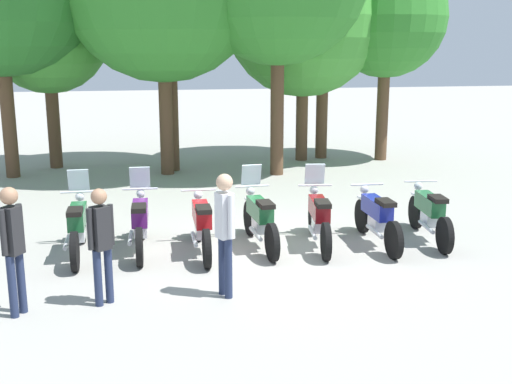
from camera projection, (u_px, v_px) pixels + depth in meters
name	position (u px, v px, depth m)	size (l,w,h in m)	color
ground_plane	(261.00, 248.00, 11.19)	(80.00, 80.00, 0.00)	#9E9B93
motorcycle_0	(78.00, 225.00, 10.74)	(0.62, 2.19, 1.37)	black
motorcycle_1	(140.00, 222.00, 10.97)	(0.62, 2.19, 1.37)	black
motorcycle_2	(202.00, 224.00, 10.87)	(0.62, 2.19, 0.99)	black
motorcycle_3	(260.00, 218.00, 11.19)	(0.62, 2.19, 1.37)	black
motorcycle_4	(319.00, 217.00, 11.26)	(0.66, 2.18, 1.37)	black
motorcycle_5	(377.00, 217.00, 11.31)	(0.62, 2.19, 0.99)	black
motorcycle_6	(429.00, 213.00, 11.58)	(0.64, 2.19, 0.99)	black
person_0	(101.00, 238.00, 8.58)	(0.38, 0.30, 1.63)	#232D4C
person_1	(225.00, 225.00, 8.84)	(0.31, 0.40, 1.77)	#232D4C
person_2	(13.00, 241.00, 8.22)	(0.31, 0.39, 1.73)	#232D4C
tree_1	(47.00, 32.00, 17.66)	(3.42, 3.42, 5.54)	brown
tree_5	(303.00, 17.00, 18.74)	(4.67, 4.67, 6.61)	brown
tree_7	(387.00, 18.00, 18.81)	(3.56, 3.56, 6.05)	brown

